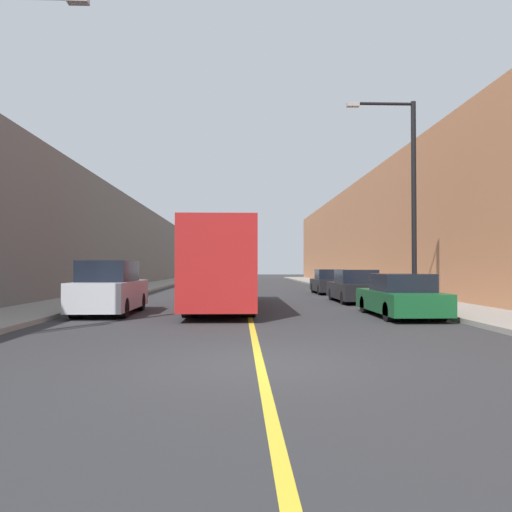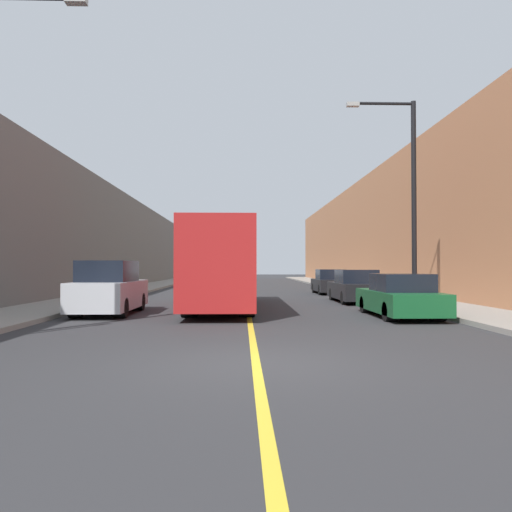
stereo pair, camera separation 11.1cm
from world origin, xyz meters
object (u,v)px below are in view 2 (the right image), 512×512
object	(u,v)px
car_right_near	(400,297)
street_lamp_right	(408,189)
bus	(222,265)
parked_suv_left	(109,290)
car_right_far	(330,283)
car_right_mid	(355,288)

from	to	relation	value
car_right_near	street_lamp_right	world-z (taller)	street_lamp_right
bus	parked_suv_left	world-z (taller)	bus
car_right_far	car_right_mid	bearing A→B (deg)	-90.67
car_right_far	street_lamp_right	distance (m)	12.19
car_right_far	street_lamp_right	bearing A→B (deg)	-84.26
bus	parked_suv_left	bearing A→B (deg)	-151.42
car_right_far	car_right_near	bearing A→B (deg)	-90.57
car_right_near	car_right_far	world-z (taller)	car_right_far
car_right_mid	car_right_far	size ratio (longest dim) A/B	1.11
parked_suv_left	car_right_mid	bearing A→B (deg)	28.78
car_right_mid	car_right_far	distance (m)	7.43
car_right_near	street_lamp_right	distance (m)	5.23
car_right_near	car_right_mid	bearing A→B (deg)	89.53
bus	street_lamp_right	distance (m)	8.08
car_right_near	bus	bearing A→B (deg)	150.88
car_right_near	car_right_far	size ratio (longest dim) A/B	1.12
parked_suv_left	car_right_near	distance (m)	10.23
parked_suv_left	car_right_mid	world-z (taller)	parked_suv_left
street_lamp_right	parked_suv_left	bearing A→B (deg)	-171.92
bus	car_right_far	world-z (taller)	bus
car_right_mid	parked_suv_left	bearing A→B (deg)	-151.22
car_right_near	street_lamp_right	bearing A→B (deg)	66.00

